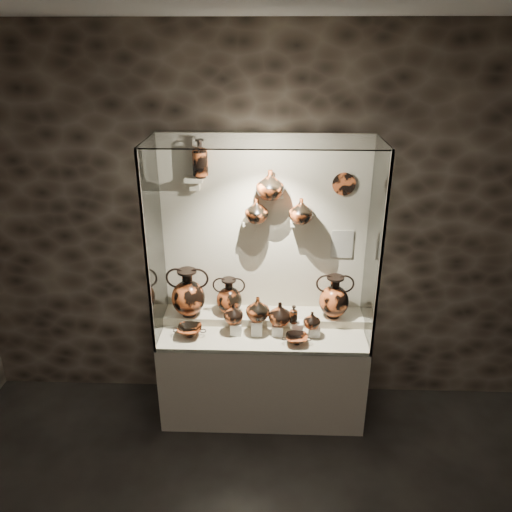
{
  "coord_description": "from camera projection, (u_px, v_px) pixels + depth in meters",
  "views": [
    {
      "loc": [
        0.07,
        -1.36,
        3.07
      ],
      "look_at": [
        -0.06,
        2.24,
        1.48
      ],
      "focal_mm": 35.0,
      "sensor_mm": 36.0,
      "label": 1
    }
  ],
  "objects": [
    {
      "name": "glass_right",
      "position": [
        374.0,
        247.0,
        3.81
      ],
      "size": [
        0.01,
        0.6,
        1.6
      ],
      "primitive_type": "cube",
      "color": "white",
      "rests_on": "plinth"
    },
    {
      "name": "lekythos_small",
      "position": [
        294.0,
        313.0,
        3.99
      ],
      "size": [
        0.1,
        0.1,
        0.18
      ],
      "primitive_type": null,
      "rotation": [
        0.0,
        0.0,
        -0.36
      ],
      "color": "#9E421C",
      "rests_on": "pedestal_d"
    },
    {
      "name": "ovoid_vase_b",
      "position": [
        270.0,
        184.0,
        3.82
      ],
      "size": [
        0.22,
        0.22,
        0.23
      ],
      "primitive_type": "imported",
      "rotation": [
        0.0,
        0.0,
        -0.03
      ],
      "color": "#9E421C",
      "rests_on": "bracket_cb"
    },
    {
      "name": "glass_left",
      "position": [
        154.0,
        244.0,
        3.86
      ],
      "size": [
        0.01,
        0.6,
        1.6
      ],
      "primitive_type": "cube",
      "color": "white",
      "rests_on": "plinth"
    },
    {
      "name": "lekythos_tall",
      "position": [
        200.0,
        157.0,
        3.8
      ],
      "size": [
        0.14,
        0.14,
        0.33
      ],
      "primitive_type": null,
      "rotation": [
        0.0,
        0.0,
        0.09
      ],
      "color": "#B94F23",
      "rests_on": "bracket_ul"
    },
    {
      "name": "pedestal_d",
      "position": [
        297.0,
        328.0,
        4.07
      ],
      "size": [
        0.09,
        0.09,
        0.12
      ],
      "primitive_type": "cube",
      "color": "silver",
      "rests_on": "front_tier"
    },
    {
      "name": "kylix_right",
      "position": [
        297.0,
        339.0,
        3.95
      ],
      "size": [
        0.23,
        0.19,
        0.09
      ],
      "primitive_type": null,
      "rotation": [
        0.0,
        0.0,
        0.02
      ],
      "color": "#B94F23",
      "rests_on": "front_tier"
    },
    {
      "name": "amphora_left",
      "position": [
        188.0,
        293.0,
        4.16
      ],
      "size": [
        0.42,
        0.42,
        0.42
      ],
      "primitive_type": null,
      "rotation": [
        0.0,
        0.0,
        -0.3
      ],
      "color": "#B94F23",
      "rests_on": "rear_tier"
    },
    {
      "name": "amphora_mid",
      "position": [
        229.0,
        296.0,
        4.21
      ],
      "size": [
        0.34,
        0.34,
        0.33
      ],
      "primitive_type": null,
      "rotation": [
        0.0,
        0.0,
        0.35
      ],
      "color": "#9E421C",
      "rests_on": "rear_tier"
    },
    {
      "name": "wall_back",
      "position": [
        264.0,
        230.0,
        4.13
      ],
      "size": [
        5.0,
        0.02,
        3.2
      ],
      "primitive_type": "cube",
      "color": "black",
      "rests_on": "ground"
    },
    {
      "name": "pedestal_a",
      "position": [
        236.0,
        328.0,
        4.09
      ],
      "size": [
        0.09,
        0.09,
        0.1
      ],
      "primitive_type": "cube",
      "color": "silver",
      "rests_on": "front_tier"
    },
    {
      "name": "glass_front",
      "position": [
        263.0,
        261.0,
        3.56
      ],
      "size": [
        1.7,
        0.01,
        1.6
      ],
      "primitive_type": "cube",
      "color": "white",
      "rests_on": "plinth"
    },
    {
      "name": "amphora_right",
      "position": [
        334.0,
        296.0,
        4.15
      ],
      "size": [
        0.33,
        0.33,
        0.38
      ],
      "primitive_type": null,
      "rotation": [
        0.0,
        0.0,
        0.12
      ],
      "color": "#B94F23",
      "rests_on": "rear_tier"
    },
    {
      "name": "pedestal_c",
      "position": [
        277.0,
        329.0,
        4.08
      ],
      "size": [
        0.09,
        0.09,
        0.09
      ],
      "primitive_type": "cube",
      "color": "silver",
      "rests_on": "front_tier"
    },
    {
      "name": "pedestal_e",
      "position": [
        314.0,
        331.0,
        4.07
      ],
      "size": [
        0.09,
        0.09,
        0.08
      ],
      "primitive_type": "cube",
      "color": "silver",
      "rests_on": "front_tier"
    },
    {
      "name": "bracket_ca",
      "position": [
        252.0,
        222.0,
        4.02
      ],
      "size": [
        0.14,
        0.12,
        0.04
      ],
      "primitive_type": "cube",
      "color": "beige",
      "rests_on": "back_panel"
    },
    {
      "name": "frame_post_left",
      "position": [
        146.0,
        259.0,
        3.6
      ],
      "size": [
        0.02,
        0.02,
        1.6
      ],
      "primitive_type": "cube",
      "color": "gray",
      "rests_on": "plinth"
    },
    {
      "name": "jug_b",
      "position": [
        258.0,
        308.0,
        4.02
      ],
      "size": [
        0.23,
        0.23,
        0.2
      ],
      "primitive_type": "imported",
      "rotation": [
        0.0,
        0.0,
        0.24
      ],
      "color": "#9E421C",
      "rests_on": "pedestal_b"
    },
    {
      "name": "pedestal_b",
      "position": [
        257.0,
        327.0,
        4.07
      ],
      "size": [
        0.09,
        0.09,
        0.13
      ],
      "primitive_type": "cube",
      "color": "silver",
      "rests_on": "front_tier"
    },
    {
      "name": "jug_c",
      "position": [
        280.0,
        313.0,
        4.03
      ],
      "size": [
        0.19,
        0.19,
        0.2
      ],
      "primitive_type": "imported",
      "rotation": [
        0.0,
        0.0,
        0.04
      ],
      "color": "#B94F23",
      "rests_on": "pedestal_c"
    },
    {
      "name": "info_placard",
      "position": [
        342.0,
        244.0,
        4.12
      ],
      "size": [
        0.18,
        0.01,
        0.24
      ],
      "primitive_type": "cube",
      "color": "beige",
      "rests_on": "back_panel"
    },
    {
      "name": "bracket_cb",
      "position": [
        277.0,
        199.0,
        3.93
      ],
      "size": [
        0.1,
        0.12,
        0.04
      ],
      "primitive_type": "cube",
      "color": "beige",
      "rests_on": "back_panel"
    },
    {
      "name": "jug_a",
      "position": [
        233.0,
        313.0,
        4.04
      ],
      "size": [
        0.18,
        0.18,
        0.17
      ],
      "primitive_type": "imported",
      "rotation": [
        0.0,
        0.0,
        0.16
      ],
      "color": "#B94F23",
      "rests_on": "pedestal_a"
    },
    {
      "name": "frame_post_right",
      "position": [
        381.0,
        262.0,
        3.54
      ],
      "size": [
        0.02,
        0.02,
        1.6
      ],
      "primitive_type": "cube",
      "color": "gray",
      "rests_on": "plinth"
    },
    {
      "name": "glass_top",
      "position": [
        264.0,
        141.0,
        3.51
      ],
      "size": [
        1.7,
        0.6,
        0.01
      ],
      "primitive_type": "cube",
      "color": "white",
      "rests_on": "back_panel"
    },
    {
      "name": "ovoid_vase_c",
      "position": [
        301.0,
        211.0,
        3.92
      ],
      "size": [
        0.22,
        0.22,
        0.2
      ],
      "primitive_type": "imported",
      "rotation": [
        0.0,
        0.0,
        0.15
      ],
      "color": "#9E421C",
      "rests_on": "bracket_cc"
    },
    {
      "name": "kylix_left",
      "position": [
        190.0,
        330.0,
        4.05
      ],
      "size": [
        0.29,
        0.26,
        0.1
      ],
      "primitive_type": null,
      "rotation": [
        0.0,
        0.0,
        -0.16
      ],
      "color": "#9E421C",
      "rests_on": "front_tier"
    },
    {
      "name": "back_panel",
      "position": [
        264.0,
        231.0,
        4.12
      ],
      "size": [
        1.7,
        0.03,
        1.6
      ],
      "primitive_type": "cube",
      "color": "beige",
      "rests_on": "plinth"
    },
    {
      "name": "ovoid_vase_a",
      "position": [
        257.0,
        210.0,
        3.93
      ],
      "size": [
        0.25,
        0.25,
        0.19
      ],
      "primitive_type": "imported",
      "rotation": [
        0.0,
        0.0,
        -0.41
      ],
      "color": "#9E421C",
      "rests_on": "bracket_ca"
    },
    {
      "name": "plinth",
      "position": [
        263.0,
        373.0,
        4.32
      ],
      "size": [
        1.7,
        0.6,
        0.8
      ],
      "primitive_type": "cube",
      "color": "beige",
      "rests_on": "floor"
    },
    {
      "name": "rear_tier",
      "position": [
        263.0,
        318.0,
        4.3
      ],
      "size": [
        1.7,
        0.25,
        0.1
      ],
      "primitive_type": "cube",
      "color": "#BCAE92",
      "rests_on": "plinth"
    },
    {
      "name": "bracket_ul",
      "position": [
        194.0,
        179.0,
        3.89
      ],
      "size": [
        0.14,
        0.12,
        0.04
      ],
      "primitive_type": "cube",
      "color": "beige",
      "rests_on": "back_panel"
    },
    {
      "name": "bracket_cc",
      "position": [
        299.0,
        223.0,
        4.0
      ],
      "size": [
        0.14,
        0.12,
        0.04
      ],
      "primitive_type": "cube",
      "color": "beige",
      "rests_on": "back_panel"
    },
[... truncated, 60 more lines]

